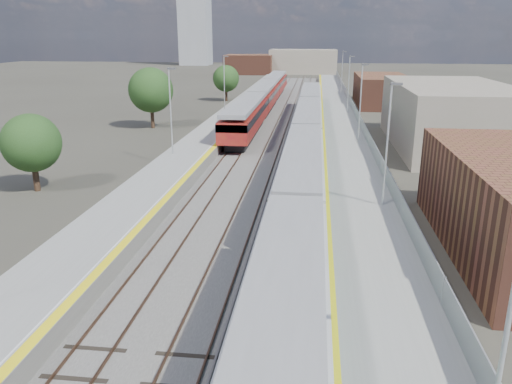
# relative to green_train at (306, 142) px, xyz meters

# --- Properties ---
(ground) EXTENTS (320.00, 320.00, 0.00)m
(ground) POSITION_rel_green_train_xyz_m (-1.50, 15.39, -2.24)
(ground) COLOR #47443A
(ground) RESTS_ON ground
(ballast_bed) EXTENTS (10.50, 155.00, 0.06)m
(ballast_bed) POSITION_rel_green_train_xyz_m (-3.75, 17.89, -2.21)
(ballast_bed) COLOR #565451
(ballast_bed) RESTS_ON ground
(tracks) EXTENTS (8.96, 160.00, 0.17)m
(tracks) POSITION_rel_green_train_xyz_m (-3.15, 19.57, -2.13)
(tracks) COLOR #4C3323
(tracks) RESTS_ON ground
(platform_right) EXTENTS (4.70, 155.00, 8.52)m
(platform_right) POSITION_rel_green_train_xyz_m (3.78, 17.88, -1.71)
(platform_right) COLOR slate
(platform_right) RESTS_ON ground
(platform_left) EXTENTS (4.30, 155.00, 8.52)m
(platform_left) POSITION_rel_green_train_xyz_m (-10.55, 17.88, -1.72)
(platform_left) COLOR slate
(platform_left) RESTS_ON ground
(buildings) EXTENTS (72.00, 185.50, 40.00)m
(buildings) POSITION_rel_green_train_xyz_m (-19.62, 103.99, 8.46)
(buildings) COLOR brown
(buildings) RESTS_ON ground
(green_train) EXTENTS (2.89, 80.42, 3.18)m
(green_train) POSITION_rel_green_train_xyz_m (0.00, 0.00, 0.00)
(green_train) COLOR black
(green_train) RESTS_ON ground
(red_train) EXTENTS (3.06, 62.03, 3.87)m
(red_train) POSITION_rel_green_train_xyz_m (-7.00, 33.93, 0.05)
(red_train) COLOR black
(red_train) RESTS_ON ground
(tree_a) EXTENTS (4.25, 4.25, 5.76)m
(tree_a) POSITION_rel_green_train_xyz_m (-19.66, -9.29, 1.38)
(tree_a) COLOR #382619
(tree_a) RESTS_ON ground
(tree_b) EXTENTS (5.47, 5.47, 7.41)m
(tree_b) POSITION_rel_green_train_xyz_m (-19.43, 17.46, 2.43)
(tree_b) COLOR #382619
(tree_b) RESTS_ON ground
(tree_c) EXTENTS (4.58, 4.58, 6.20)m
(tree_c) POSITION_rel_green_train_xyz_m (-14.97, 45.02, 1.66)
(tree_c) COLOR #382619
(tree_c) RESTS_ON ground
(tree_d) EXTENTS (4.28, 4.28, 5.80)m
(tree_d) POSITION_rel_green_train_xyz_m (19.31, 24.98, 1.40)
(tree_d) COLOR #382619
(tree_d) RESTS_ON ground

